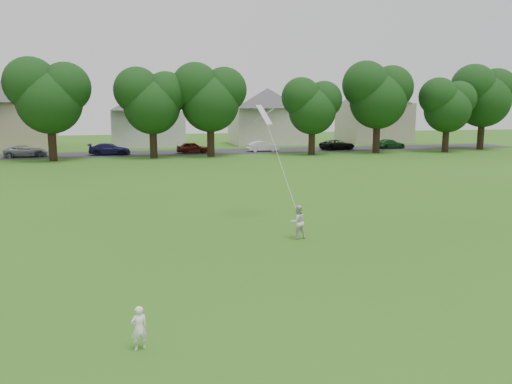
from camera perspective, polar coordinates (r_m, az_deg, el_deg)
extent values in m
plane|color=#2D5E15|center=(15.28, -3.72, -10.03)|extent=(160.00, 160.00, 0.00)
cube|color=#2D2D30|center=(56.43, -11.74, 4.36)|extent=(90.00, 7.00, 0.01)
imported|color=white|center=(11.34, -13.21, -14.89)|extent=(0.41, 0.33, 0.99)
imported|color=silver|center=(19.71, 4.79, -3.43)|extent=(0.72, 0.60, 1.35)
plane|color=white|center=(22.73, 0.95, 8.82)|extent=(1.01, 1.15, 0.87)
cylinder|color=white|center=(21.07, 2.74, 3.54)|extent=(0.01, 0.01, 5.40)
cylinder|color=black|center=(51.19, -22.27, 5.40)|extent=(0.76, 0.76, 3.75)
cylinder|color=black|center=(51.12, -11.66, 5.77)|extent=(0.74, 0.74, 3.47)
cylinder|color=black|center=(51.72, -5.20, 6.09)|extent=(0.76, 0.76, 3.68)
cylinder|color=black|center=(53.85, 6.39, 5.94)|extent=(0.71, 0.71, 3.16)
cylinder|color=black|center=(57.32, 13.60, 6.32)|extent=(0.77, 0.77, 3.88)
cylinder|color=black|center=(60.71, 20.85, 5.82)|extent=(0.72, 0.72, 3.22)
cylinder|color=black|center=(65.90, 24.31, 6.15)|extent=(0.77, 0.77, 3.88)
imported|color=gray|center=(56.24, -24.79, 4.26)|extent=(4.47, 2.49, 1.18)
imported|color=#15133C|center=(55.35, -16.39, 4.72)|extent=(4.39, 1.99, 1.25)
imported|color=#4D160F|center=(55.76, -7.24, 5.07)|extent=(3.62, 1.50, 1.23)
imported|color=silver|center=(57.32, 0.77, 5.25)|extent=(3.62, 1.38, 1.18)
imported|color=black|center=(60.39, 9.29, 5.35)|extent=(4.46, 2.51, 1.18)
imported|color=#1A4E1C|center=(63.49, 15.06, 5.33)|extent=(4.00, 1.94, 1.12)
cube|color=#C1AC91|center=(67.51, -26.05, 6.81)|extent=(9.28, 7.19, 5.58)
pyramid|color=#454247|center=(67.56, -26.43, 11.77)|extent=(13.38, 13.38, 3.07)
cube|color=silver|center=(66.25, -12.24, 7.14)|extent=(8.98, 6.45, 4.64)
pyramid|color=#454247|center=(66.22, -12.40, 11.34)|extent=(12.96, 12.96, 2.55)
cube|color=beige|center=(68.76, 1.31, 7.54)|extent=(9.59, 7.25, 4.86)
pyramid|color=#454247|center=(68.75, 1.32, 11.80)|extent=(13.84, 13.84, 2.68)
cube|color=#B4A995|center=(74.69, 13.32, 7.73)|extent=(8.99, 7.43, 5.55)
pyramid|color=#454247|center=(74.73, 13.50, 12.20)|extent=(12.96, 12.96, 3.06)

